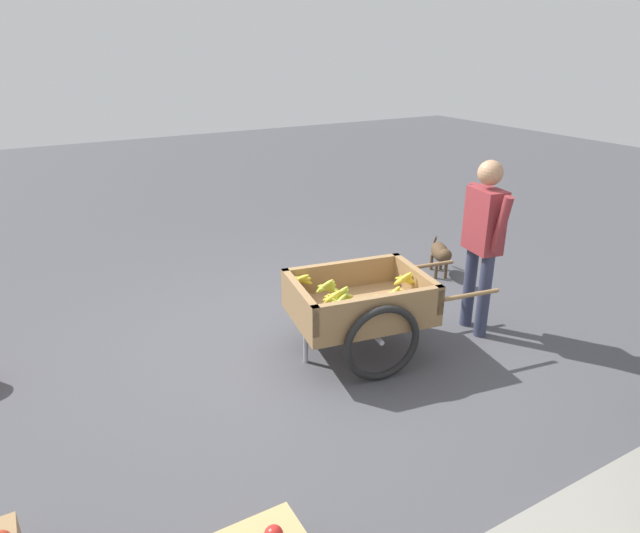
% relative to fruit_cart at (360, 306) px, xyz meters
% --- Properties ---
extents(ground_plane, '(24.00, 24.00, 0.00)m').
position_rel_fruit_cart_xyz_m(ground_plane, '(0.39, -0.41, -0.44)').
color(ground_plane, '#47474C').
extents(fruit_cart, '(1.75, 1.05, 0.73)m').
position_rel_fruit_cart_xyz_m(fruit_cart, '(0.00, 0.00, 0.00)').
color(fruit_cart, '#937047').
rests_on(fruit_cart, ground).
extents(vendor_person, '(0.25, 0.57, 1.56)m').
position_rel_fruit_cart_xyz_m(vendor_person, '(-1.14, 0.18, 0.49)').
color(vendor_person, '#333851').
rests_on(vendor_person, ground).
extents(dog, '(0.39, 0.60, 0.40)m').
position_rel_fruit_cart_xyz_m(dog, '(-1.72, -0.96, -0.17)').
color(dog, '#4C3823').
rests_on(dog, ground).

